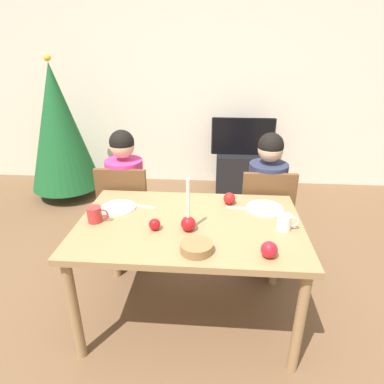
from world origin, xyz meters
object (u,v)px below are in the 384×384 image
Objects in this scene: tv at (243,136)px; plate_left at (119,207)px; apple_near_candle at (229,198)px; chair_right at (265,214)px; christmas_tree at (59,128)px; plate_right at (265,208)px; chair_left at (127,209)px; mug_right at (285,222)px; dining_table at (190,234)px; bowl_walnuts at (196,247)px; candle_centerpiece at (189,220)px; tv_stand at (241,172)px; apple_by_left_plate at (155,224)px; person_left_child at (127,201)px; person_right_child at (265,206)px; apple_by_right_mug at (269,250)px; mug_left at (95,214)px.

tv is 3.40× the size of plate_left.
plate_left is 2.78× the size of apple_near_candle.
christmas_tree reaches higher than chair_right.
plate_right is (0.01, -2.08, 0.05)m from tv.
mug_right is (1.15, -0.65, 0.29)m from chair_left.
dining_table is 0.34m from bowl_walnuts.
tv is 2.22m from christmas_tree.
candle_centerpiece reaches higher than mug_right.
plate_left is (0.08, -0.45, 0.24)m from chair_left.
christmas_tree is at bearing 139.22° from mug_right.
chair_right is 5.07× the size of bowl_walnuts.
chair_left is at bearing 180.00° from chair_right.
dining_table is 0.84m from chair_right.
tv_stand is at bearing 83.59° from apple_near_candle.
mug_right reaches higher than plate_left.
bowl_walnuts is at bearing -128.71° from plate_right.
apple_by_left_plate is (-0.76, -0.71, 0.27)m from chair_right.
mug_right is (0.09, -2.34, 0.56)m from tv_stand.
candle_centerpiece reaches higher than tv_stand.
person_right_child is at bearing 0.00° from person_left_child.
person_right_child is at bearing 62.39° from bowl_walnuts.
chair_left is 1.14m from person_right_child.
apple_near_candle is (-0.23, -2.02, 0.55)m from tv_stand.
dining_table is 1.19× the size of person_right_child.
chair_left is 1.14× the size of tv.
tv_stand is 0.38× the size of christmas_tree.
apple_by_right_mug is at bearing -95.06° from plate_right.
dining_table is 2.39m from tv_stand.
plate_right is 0.56m from apple_by_right_mug.
christmas_tree is 9.45× the size of bowl_walnuts.
tv is at bearing 92.72° from chair_right.
apple_by_left_plate reaches higher than plate_right.
christmas_tree reaches higher than apple_by_right_mug.
tv is at bearing 92.28° from mug_right.
chair_left is at bearing 89.20° from mug_left.
plate_left is at bearing -157.05° from chair_right.
chair_right is 0.95m from candle_centerpiece.
plate_right is (0.49, 0.32, -0.06)m from candle_centerpiece.
person_left_child is 16.56× the size of apple_by_left_plate.
dining_table is 0.40m from apple_near_candle.
apple_near_candle is at bearing 72.28° from bowl_walnuts.
plate_right is 0.77m from apple_by_left_plate.
person_left_child is at bearing 132.15° from dining_table.
plate_left reaches higher than tv_stand.
person_left_child reaches higher than apple_near_candle.
person_left_child is 14.04× the size of apple_near_candle.
chair_right reaches higher than plate_left.
chair_right is at bearing 47.32° from dining_table.
mug_left is at bearing 163.79° from apple_by_right_mug.
candle_centerpiece is at bearing -101.23° from tv_stand.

